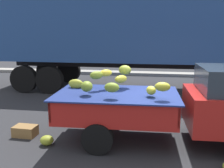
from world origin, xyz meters
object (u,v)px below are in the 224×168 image
at_px(semi_trailer, 142,28).
at_px(fallen_banana_bunch_near_tailgate, 47,140).
at_px(produce_crate, 25,131).
at_px(pickup_truck, 204,105).

height_order(semi_trailer, fallen_banana_bunch_near_tailgate, semi_trailer).
xyz_separation_m(fallen_banana_bunch_near_tailgate, produce_crate, (-0.70, 0.40, 0.02)).
bearing_deg(pickup_truck, semi_trailer, 105.35).
relative_size(semi_trailer, produce_crate, 23.09).
xyz_separation_m(semi_trailer, produce_crate, (-2.42, -5.44, -2.42)).
relative_size(pickup_truck, fallen_banana_bunch_near_tailgate, 16.55).
bearing_deg(produce_crate, semi_trailer, 66.06).
relative_size(pickup_truck, produce_crate, 9.26).
distance_m(pickup_truck, fallen_banana_bunch_near_tailgate, 3.48).
xyz_separation_m(semi_trailer, fallen_banana_bunch_near_tailgate, (-1.71, -5.84, -2.44)).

